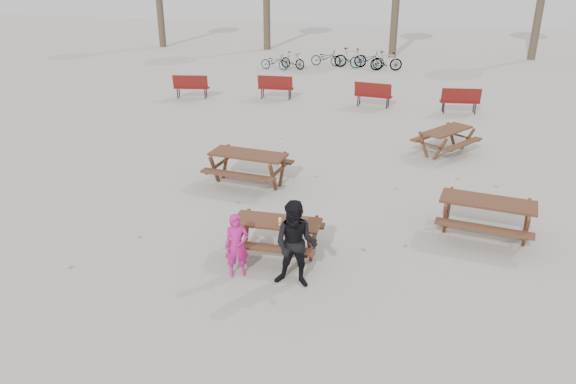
% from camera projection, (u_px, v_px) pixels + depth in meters
% --- Properties ---
extents(ground, '(80.00, 80.00, 0.00)m').
position_uv_depth(ground, '(277.00, 253.00, 11.91)').
color(ground, gray).
rests_on(ground, ground).
extents(main_picnic_table, '(1.80, 1.45, 0.78)m').
position_uv_depth(main_picnic_table, '(277.00, 229.00, 11.67)').
color(main_picnic_table, '#3C2216').
rests_on(main_picnic_table, ground).
extents(food_tray, '(0.18, 0.11, 0.03)m').
position_uv_depth(food_tray, '(289.00, 224.00, 11.42)').
color(food_tray, white).
rests_on(food_tray, main_picnic_table).
extents(bread_roll, '(0.14, 0.06, 0.05)m').
position_uv_depth(bread_roll, '(289.00, 222.00, 11.40)').
color(bread_roll, tan).
rests_on(bread_roll, food_tray).
extents(soda_bottle, '(0.07, 0.07, 0.17)m').
position_uv_depth(soda_bottle, '(280.00, 222.00, 11.39)').
color(soda_bottle, silver).
rests_on(soda_bottle, main_picnic_table).
extents(child, '(0.56, 0.48, 1.31)m').
position_uv_depth(child, '(237.00, 246.00, 10.87)').
color(child, '#BA1778').
rests_on(child, ground).
extents(adult, '(0.86, 0.68, 1.74)m').
position_uv_depth(adult, '(296.00, 245.00, 10.46)').
color(adult, black).
rests_on(adult, ground).
extents(picnic_table_east, '(2.26, 1.94, 0.87)m').
position_uv_depth(picnic_table_east, '(486.00, 218.00, 12.46)').
color(picnic_table_east, '#3C2216').
rests_on(picnic_table_east, ground).
extents(picnic_table_north, '(2.26, 1.92, 0.89)m').
position_uv_depth(picnic_table_north, '(249.00, 169.00, 15.26)').
color(picnic_table_north, '#3C2216').
rests_on(picnic_table_north, ground).
extents(picnic_table_far, '(2.24, 2.32, 0.78)m').
position_uv_depth(picnic_table_far, '(446.00, 141.00, 17.61)').
color(picnic_table_far, '#3C2216').
rests_on(picnic_table_far, ground).
extents(park_bench_row, '(12.75, 1.32, 1.03)m').
position_uv_depth(park_bench_row, '(321.00, 92.00, 23.22)').
color(park_bench_row, maroon).
rests_on(park_bench_row, ground).
extents(bicycle_row, '(7.50, 2.38, 1.05)m').
position_uv_depth(bicycle_row, '(339.00, 60.00, 30.21)').
color(bicycle_row, black).
rests_on(bicycle_row, ground).
extents(fallen_leaves, '(11.00, 11.00, 0.01)m').
position_uv_depth(fallen_leaves, '(321.00, 207.00, 14.04)').
color(fallen_leaves, '#AB6329').
rests_on(fallen_leaves, ground).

